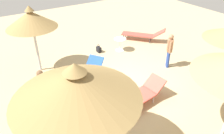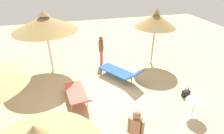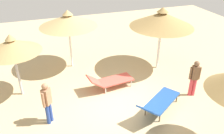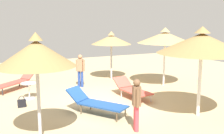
% 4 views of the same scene
% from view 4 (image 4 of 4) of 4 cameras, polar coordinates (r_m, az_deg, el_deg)
% --- Properties ---
extents(ground, '(24.00, 24.00, 0.10)m').
position_cam_4_polar(ground, '(10.65, -0.73, -7.57)').
color(ground, tan).
extents(parasol_umbrella_center, '(2.88, 2.88, 2.97)m').
position_cam_4_polar(parasol_umbrella_center, '(9.08, 18.59, 4.83)').
color(parasol_umbrella_center, white).
rests_on(parasol_umbrella_center, ground).
extents(parasol_umbrella_far_right, '(2.02, 2.02, 2.87)m').
position_cam_4_polar(parasol_umbrella_far_right, '(7.06, -15.82, 2.77)').
color(parasol_umbrella_far_right, '#B2B2B7').
rests_on(parasol_umbrella_far_right, ground).
extents(parasol_umbrella_front, '(2.64, 2.64, 2.82)m').
position_cam_4_polar(parasol_umbrella_front, '(13.03, 11.23, 6.19)').
color(parasol_umbrella_front, white).
rests_on(parasol_umbrella_front, ground).
extents(parasol_umbrella_near_right, '(2.12, 2.12, 2.58)m').
position_cam_4_polar(parasol_umbrella_near_right, '(14.19, -0.15, 5.83)').
color(parasol_umbrella_near_right, '#B2B2B7').
rests_on(parasol_umbrella_near_right, ground).
extents(lounge_chair_edge, '(2.00, 0.92, 0.73)m').
position_cam_4_polar(lounge_chair_edge, '(11.05, 4.22, -4.63)').
color(lounge_chair_edge, '#CC4C3F').
rests_on(lounge_chair_edge, ground).
extents(lounge_chair_back, '(2.18, 1.76, 0.80)m').
position_cam_4_polar(lounge_chair_back, '(9.17, -3.47, -7.49)').
color(lounge_chair_back, '#1E478C').
rests_on(lounge_chair_back, ground).
extents(lounge_chair_far_left, '(1.99, 2.18, 0.79)m').
position_cam_4_polar(lounge_chair_far_left, '(13.14, -19.69, -2.79)').
color(lounge_chair_far_left, '#CC4C3F').
rests_on(lounge_chair_far_left, ground).
extents(person_standing_near_left, '(0.33, 0.36, 1.57)m').
position_cam_4_polar(person_standing_near_left, '(12.74, -6.76, -0.40)').
color(person_standing_near_left, navy).
rests_on(person_standing_near_left, ground).
extents(person_standing_center, '(0.41, 0.29, 1.53)m').
position_cam_4_polar(person_standing_center, '(7.72, 5.23, -7.50)').
color(person_standing_center, '#D83F4C').
rests_on(person_standing_center, ground).
extents(handbag, '(0.17, 0.29, 0.43)m').
position_cam_4_polar(handbag, '(10.45, -18.67, -7.29)').
color(handbag, black).
rests_on(handbag, ground).
extents(side_table_round, '(0.63, 0.63, 0.65)m').
position_cam_4_polar(side_table_round, '(11.40, -17.27, -4.24)').
color(side_table_round, silver).
rests_on(side_table_round, ground).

